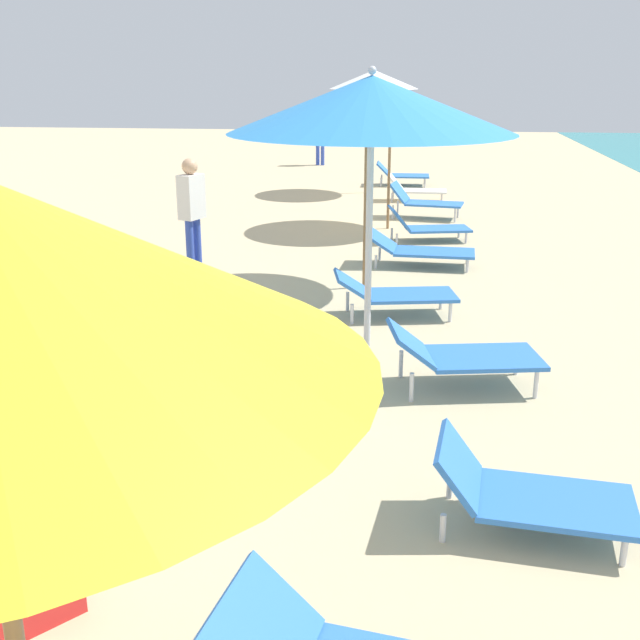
# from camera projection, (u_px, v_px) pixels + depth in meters

# --- Properties ---
(umbrella_fourth) EXTENTS (2.05, 2.05, 2.79)m
(umbrella_fourth) POSITION_uv_depth(u_px,v_px,m) (372.00, 105.00, 5.44)
(umbrella_fourth) COLOR silver
(umbrella_fourth) RESTS_ON ground
(lounger_fourth_shoreside) EXTENTS (1.46, 0.91, 0.59)m
(lounger_fourth_shoreside) POSITION_uv_depth(u_px,v_px,m) (462.00, 354.00, 7.01)
(lounger_fourth_shoreside) COLOR blue
(lounger_fourth_shoreside) RESTS_ON ground
(lounger_fourth_inland) EXTENTS (1.28, 0.75, 0.57)m
(lounger_fourth_inland) POSITION_uv_depth(u_px,v_px,m) (527.00, 492.00, 4.85)
(lounger_fourth_inland) COLOR blue
(lounger_fourth_inland) RESTS_ON ground
(umbrella_fifth) EXTENTS (2.27, 2.27, 2.57)m
(umbrella_fifth) POSITION_uv_depth(u_px,v_px,m) (367.00, 107.00, 9.66)
(umbrella_fifth) COLOR olive
(umbrella_fifth) RESTS_ON ground
(lounger_fifth_shoreside) EXTENTS (1.62, 0.70, 0.52)m
(lounger_fifth_shoreside) POSITION_uv_depth(u_px,v_px,m) (418.00, 249.00, 11.39)
(lounger_fifth_shoreside) COLOR blue
(lounger_fifth_shoreside) RESTS_ON ground
(lounger_fifth_inland) EXTENTS (1.49, 0.86, 0.53)m
(lounger_fifth_inland) POSITION_uv_depth(u_px,v_px,m) (394.00, 293.00, 9.06)
(lounger_fifth_inland) COLOR blue
(lounger_fifth_inland) RESTS_ON ground
(umbrella_sixth) EXTENTS (2.35, 2.35, 2.44)m
(umbrella_sixth) POSITION_uv_depth(u_px,v_px,m) (391.00, 106.00, 13.49)
(umbrella_sixth) COLOR olive
(umbrella_sixth) RESTS_ON ground
(lounger_sixth_shoreside) EXTENTS (1.45, 0.81, 0.68)m
(lounger_sixth_shoreside) POSITION_uv_depth(u_px,v_px,m) (424.00, 201.00, 15.00)
(lounger_sixth_shoreside) COLOR blue
(lounger_sixth_shoreside) RESTS_ON ground
(lounger_sixth_inland) EXTENTS (1.44, 0.84, 0.59)m
(lounger_sixth_inland) POSITION_uv_depth(u_px,v_px,m) (426.00, 226.00, 13.04)
(lounger_sixth_inland) COLOR blue
(lounger_sixth_inland) RESTS_ON ground
(umbrella_farthest) EXTENTS (2.00, 2.00, 2.79)m
(umbrella_farthest) POSITION_uv_depth(u_px,v_px,m) (374.00, 80.00, 17.46)
(umbrella_farthest) COLOR olive
(umbrella_farthest) RESTS_ON ground
(lounger_farthest_shoreside) EXTENTS (1.30, 0.71, 0.57)m
(lounger_farthest_shoreside) POSITION_uv_depth(u_px,v_px,m) (401.00, 174.00, 19.25)
(lounger_farthest_shoreside) COLOR blue
(lounger_farthest_shoreside) RESTS_ON ground
(lounger_farthest_inland) EXTENTS (1.28, 0.60, 0.57)m
(lounger_farthest_inland) POSITION_uv_depth(u_px,v_px,m) (415.00, 189.00, 16.98)
(lounger_farthest_inland) COLOR white
(lounger_farthest_inland) RESTS_ON ground
(person_walking_near) EXTENTS (0.33, 0.41, 1.62)m
(person_walking_near) POSITION_uv_depth(u_px,v_px,m) (192.00, 206.00, 10.65)
(person_walking_near) COLOR #334CB2
(person_walking_near) RESTS_ON ground
(person_walking_mid) EXTENTS (0.42, 0.34, 1.67)m
(person_walking_mid) POSITION_uv_depth(u_px,v_px,m) (320.00, 130.00, 23.09)
(person_walking_mid) COLOR #334CB2
(person_walking_mid) RESTS_ON ground
(cooler_box) EXTENTS (0.55, 0.57, 0.38)m
(cooler_box) POSITION_uv_depth(u_px,v_px,m) (29.00, 586.00, 4.08)
(cooler_box) COLOR red
(cooler_box) RESTS_ON ground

